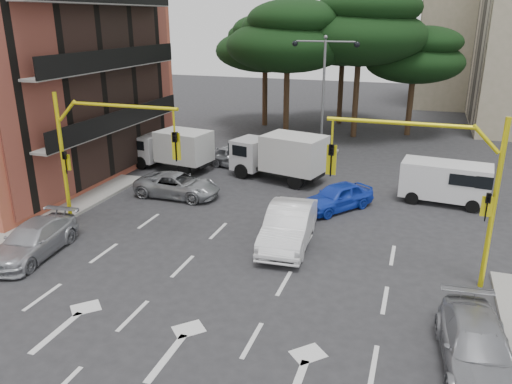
% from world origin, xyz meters
% --- Properties ---
extents(ground, '(120.00, 120.00, 0.00)m').
position_xyz_m(ground, '(0.00, 0.00, 0.00)').
color(ground, '#28282B').
rests_on(ground, ground).
extents(median_strip, '(1.40, 6.00, 0.15)m').
position_xyz_m(median_strip, '(0.00, 16.00, 0.07)').
color(median_strip, gray).
rests_on(median_strip, ground).
extents(apartment_beige_far, '(16.20, 12.15, 16.70)m').
position_xyz_m(apartment_beige_far, '(12.95, 44.00, 8.35)').
color(apartment_beige_far, tan).
rests_on(apartment_beige_far, ground).
extents(pine_left_near, '(9.15, 9.15, 10.23)m').
position_xyz_m(pine_left_near, '(-3.94, 21.96, 7.60)').
color(pine_left_near, '#382616').
rests_on(pine_left_near, ground).
extents(pine_center, '(9.98, 9.98, 11.16)m').
position_xyz_m(pine_center, '(1.06, 23.96, 8.30)').
color(pine_center, '#382616').
rests_on(pine_center, ground).
extents(pine_left_far, '(8.32, 8.32, 9.30)m').
position_xyz_m(pine_left_far, '(-6.94, 25.96, 6.91)').
color(pine_left_far, '#382616').
rests_on(pine_left_far, ground).
extents(pine_right, '(7.49, 7.49, 8.37)m').
position_xyz_m(pine_right, '(5.06, 25.96, 6.22)').
color(pine_right, '#382616').
rests_on(pine_right, ground).
extents(pine_back, '(9.15, 9.15, 10.23)m').
position_xyz_m(pine_back, '(-0.94, 28.96, 7.60)').
color(pine_back, '#382616').
rests_on(pine_back, ground).
extents(signal_mast_right, '(5.79, 0.37, 6.00)m').
position_xyz_m(signal_mast_right, '(6.80, 1.99, 3.88)').
color(signal_mast_right, yellow).
rests_on(signal_mast_right, ground).
extents(signal_mast_left, '(5.79, 0.37, 6.00)m').
position_xyz_m(signal_mast_left, '(-6.80, 1.99, 3.88)').
color(signal_mast_left, yellow).
rests_on(signal_mast_left, ground).
extents(street_lamp_center, '(4.16, 0.36, 7.77)m').
position_xyz_m(street_lamp_center, '(0.00, 16.00, 5.43)').
color(street_lamp_center, slate).
rests_on(street_lamp_center, median_strip).
extents(car_white_hatch, '(2.13, 5.11, 1.64)m').
position_xyz_m(car_white_hatch, '(1.28, 3.22, 0.82)').
color(car_white_hatch, white).
rests_on(car_white_hatch, ground).
extents(car_blue_compact, '(3.57, 4.04, 1.32)m').
position_xyz_m(car_blue_compact, '(2.52, 7.80, 0.66)').
color(car_blue_compact, '#1738BE').
rests_on(car_blue_compact, ground).
extents(car_silver_wagon, '(2.27, 4.61, 1.29)m').
position_xyz_m(car_silver_wagon, '(-8.00, -1.00, 0.64)').
color(car_silver_wagon, '#A6A8AE').
rests_on(car_silver_wagon, ground).
extents(car_silver_cross_a, '(4.49, 2.09, 1.24)m').
position_xyz_m(car_silver_cross_a, '(-5.75, 7.00, 0.62)').
color(car_silver_cross_a, '#999CA0').
rests_on(car_silver_cross_a, ground).
extents(car_silver_cross_b, '(4.14, 2.39, 1.33)m').
position_xyz_m(car_silver_cross_b, '(-4.76, 13.00, 0.66)').
color(car_silver_cross_b, '#9C9EA4').
rests_on(car_silver_cross_b, ground).
extents(car_silver_parked, '(2.19, 4.60, 1.30)m').
position_xyz_m(car_silver_parked, '(8.06, -2.74, 0.65)').
color(car_silver_parked, gray).
rests_on(car_silver_parked, ground).
extents(van_white, '(4.42, 2.34, 2.12)m').
position_xyz_m(van_white, '(7.47, 10.49, 1.06)').
color(van_white, white).
rests_on(van_white, ground).
extents(box_truck_a, '(5.34, 2.89, 2.49)m').
position_xyz_m(box_truck_a, '(-8.35, 11.40, 1.25)').
color(box_truck_a, silver).
rests_on(box_truck_a, ground).
extents(box_truck_b, '(5.93, 3.58, 2.72)m').
position_xyz_m(box_truck_b, '(-1.56, 11.50, 1.36)').
color(box_truck_b, silver).
rests_on(box_truck_b, ground).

